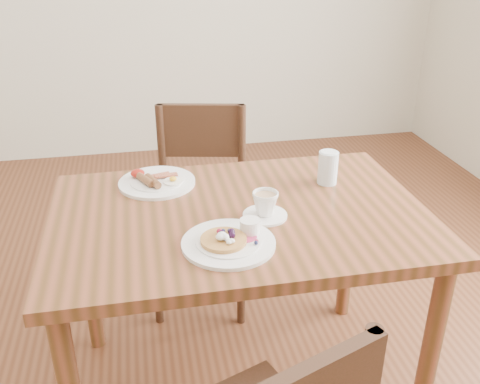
{
  "coord_description": "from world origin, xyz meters",
  "views": [
    {
      "loc": [
        -0.29,
        -1.48,
        1.56
      ],
      "look_at": [
        0.0,
        0.0,
        0.82
      ],
      "focal_mm": 40.0,
      "sensor_mm": 36.0,
      "label": 1
    }
  ],
  "objects_px": {
    "chair_far": "(201,198)",
    "breakfast_plate": "(156,181)",
    "teacup_saucer": "(265,206)",
    "pancake_plate": "(230,240)",
    "water_glass": "(328,168)",
    "dining_table": "(240,238)"
  },
  "relations": [
    {
      "from": "chair_far",
      "to": "teacup_saucer",
      "type": "bearing_deg",
      "value": 112.14
    },
    {
      "from": "chair_far",
      "to": "pancake_plate",
      "type": "height_order",
      "value": "chair_far"
    },
    {
      "from": "pancake_plate",
      "to": "teacup_saucer",
      "type": "relative_size",
      "value": 1.93
    },
    {
      "from": "chair_far",
      "to": "teacup_saucer",
      "type": "height_order",
      "value": "chair_far"
    },
    {
      "from": "pancake_plate",
      "to": "breakfast_plate",
      "type": "distance_m",
      "value": 0.49
    },
    {
      "from": "water_glass",
      "to": "chair_far",
      "type": "bearing_deg",
      "value": 130.06
    },
    {
      "from": "pancake_plate",
      "to": "teacup_saucer",
      "type": "height_order",
      "value": "teacup_saucer"
    },
    {
      "from": "dining_table",
      "to": "teacup_saucer",
      "type": "distance_m",
      "value": 0.16
    },
    {
      "from": "chair_far",
      "to": "water_glass",
      "type": "relative_size",
      "value": 7.54
    },
    {
      "from": "dining_table",
      "to": "pancake_plate",
      "type": "distance_m",
      "value": 0.23
    },
    {
      "from": "chair_far",
      "to": "breakfast_plate",
      "type": "bearing_deg",
      "value": 73.16
    },
    {
      "from": "dining_table",
      "to": "teacup_saucer",
      "type": "relative_size",
      "value": 8.57
    },
    {
      "from": "breakfast_plate",
      "to": "teacup_saucer",
      "type": "distance_m",
      "value": 0.45
    },
    {
      "from": "breakfast_plate",
      "to": "teacup_saucer",
      "type": "bearing_deg",
      "value": -43.39
    },
    {
      "from": "pancake_plate",
      "to": "teacup_saucer",
      "type": "bearing_deg",
      "value": 46.05
    },
    {
      "from": "breakfast_plate",
      "to": "teacup_saucer",
      "type": "height_order",
      "value": "teacup_saucer"
    },
    {
      "from": "dining_table",
      "to": "teacup_saucer",
      "type": "xyz_separation_m",
      "value": [
        0.07,
        -0.05,
        0.14
      ]
    },
    {
      "from": "chair_far",
      "to": "water_glass",
      "type": "xyz_separation_m",
      "value": [
        0.4,
        -0.47,
        0.32
      ]
    },
    {
      "from": "pancake_plate",
      "to": "teacup_saucer",
      "type": "distance_m",
      "value": 0.2
    },
    {
      "from": "pancake_plate",
      "to": "breakfast_plate",
      "type": "xyz_separation_m",
      "value": [
        -0.19,
        0.45,
        -0.0
      ]
    },
    {
      "from": "pancake_plate",
      "to": "water_glass",
      "type": "distance_m",
      "value": 0.54
    },
    {
      "from": "breakfast_plate",
      "to": "dining_table",
      "type": "bearing_deg",
      "value": -45.75
    }
  ]
}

